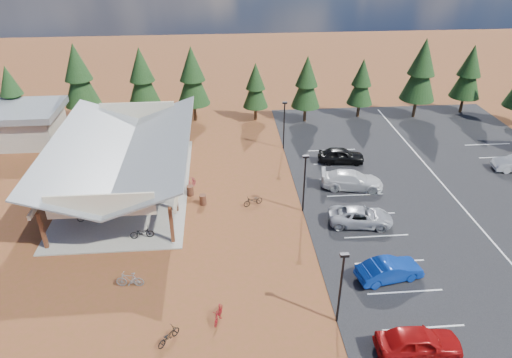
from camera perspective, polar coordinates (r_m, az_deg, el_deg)
name	(u,v)px	position (r m, az deg, el deg)	size (l,w,h in m)	color
ground	(244,228)	(36.03, -1.50, -6.10)	(140.00, 140.00, 0.00)	brown
asphalt_lot	(454,197)	(43.34, 23.48, -2.09)	(27.00, 44.00, 0.04)	black
concrete_pad	(129,187)	(42.72, -15.59, -0.99)	(10.60, 18.60, 0.10)	gray
bike_pavilion	(123,150)	(40.99, -16.30, 3.55)	(11.65, 19.40, 4.97)	#4E2C16
outbuilding	(10,124)	(55.65, -28.41, 6.02)	(11.00, 7.00, 3.90)	#ADA593
lamp_post_0	(341,284)	(27.16, 10.59, -12.72)	(0.50, 0.25, 5.14)	black
lamp_post_1	(304,180)	(36.64, 6.08, -0.09)	(0.50, 0.25, 5.14)	black
lamp_post_2	(284,122)	(47.27, 3.54, 7.13)	(0.50, 0.25, 5.14)	black
trash_bin_0	(203,200)	(38.85, -6.65, -2.58)	(0.60, 0.60, 0.90)	#512C1D
trash_bin_1	(190,191)	(40.28, -8.22, -1.43)	(0.60, 0.60, 0.90)	#512C1D
pine_0	(11,91)	(58.01, -28.27, 9.61)	(3.19, 3.19, 7.43)	#382314
pine_1	(78,76)	(56.49, -21.32, 11.95)	(4.02, 4.02, 9.36)	#382314
pine_2	(142,77)	(55.12, -14.07, 12.26)	(3.76, 3.76, 8.76)	#382314
pine_3	(192,76)	(54.07, -7.96, 12.59)	(3.81, 3.81, 8.87)	#382314
pine_4	(255,86)	(54.16, -0.06, 11.57)	(2.97, 2.97, 6.92)	#382314
pine_5	(307,82)	(53.83, 6.34, 11.93)	(3.38, 3.38, 7.87)	#382314
pine_6	(362,82)	(56.47, 13.06, 11.72)	(3.06, 3.06, 7.13)	#382314
pine_7	(421,70)	(57.83, 19.97, 12.66)	(4.08, 4.08, 9.50)	#382314
pine_8	(469,72)	(61.77, 25.10, 12.01)	(3.60, 3.60, 8.39)	#382314
bike_0	(88,215)	(38.81, -20.21, -4.24)	(0.64, 1.83, 0.96)	black
bike_1	(94,200)	(40.60, -19.62, -2.50)	(0.47, 1.68, 1.01)	#95989D
bike_2	(120,165)	(45.78, -16.59, 1.73)	(0.60, 1.71, 0.90)	navy
bike_3	(101,154)	(48.42, -18.77, 2.94)	(0.42, 1.48, 0.89)	maroon
bike_4	(142,233)	(35.58, -14.08, -6.54)	(0.62, 1.77, 0.93)	black
bike_5	(156,198)	(39.53, -12.39, -2.29)	(0.46, 1.62, 0.97)	gray
bike_6	(161,170)	(43.73, -11.75, 1.06)	(0.62, 1.77, 0.93)	#162697
bike_7	(147,151)	(47.78, -13.52, 3.48)	(0.49, 1.72, 1.03)	maroon
bike_11	(218,314)	(28.61, -4.72, -16.43)	(0.46, 1.64, 0.98)	maroon
bike_12	(168,336)	(27.91, -10.88, -18.72)	(0.58, 1.65, 0.87)	black
bike_13	(130,280)	(31.67, -15.50, -12.02)	(0.52, 1.85, 1.11)	gray
bike_15	(191,184)	(41.21, -8.11, -0.59)	(0.46, 1.63, 0.98)	maroon
bike_16	(253,201)	(38.45, -0.35, -2.73)	(0.60, 1.73, 0.91)	black
car_0	(419,342)	(28.10, 19.68, -18.65)	(1.91, 4.75, 1.62)	#9C0C0C
car_1	(389,270)	(32.19, 16.33, -10.86)	(1.56, 4.47, 1.47)	navy
car_2	(361,217)	(36.91, 12.95, -4.60)	(2.32, 5.02, 1.40)	#A4A6AC
car_3	(352,180)	(41.58, 11.90, -0.12)	(2.23, 5.48, 1.59)	silver
car_4	(341,155)	(45.86, 10.60, 2.93)	(1.81, 4.49, 1.53)	black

